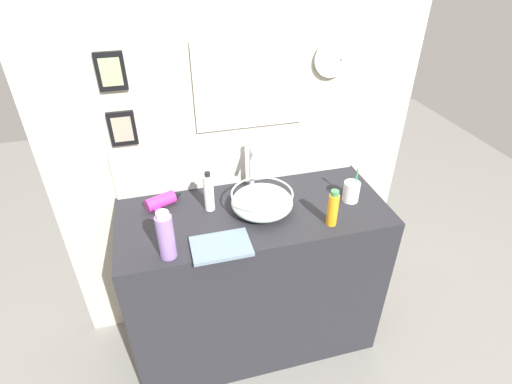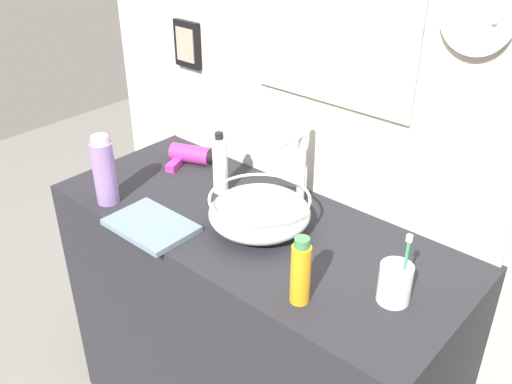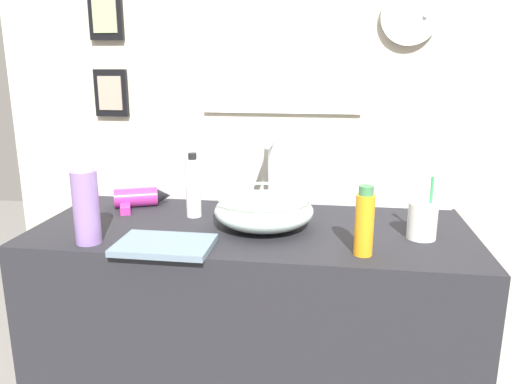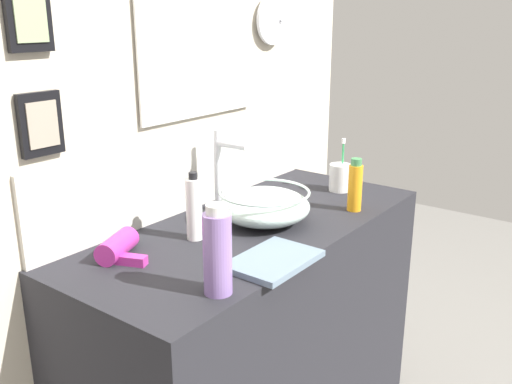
{
  "view_description": "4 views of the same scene",
  "coord_description": "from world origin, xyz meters",
  "px_view_note": "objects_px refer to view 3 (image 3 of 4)",
  "views": [
    {
      "loc": [
        -0.36,
        -1.4,
        1.95
      ],
      "look_at": [
        0.01,
        0.0,
        0.97
      ],
      "focal_mm": 28.0,
      "sensor_mm": 36.0,
      "label": 1
    },
    {
      "loc": [
        0.89,
        -1.0,
        1.73
      ],
      "look_at": [
        0.01,
        0.0,
        0.97
      ],
      "focal_mm": 40.0,
      "sensor_mm": 36.0,
      "label": 2
    },
    {
      "loc": [
        0.21,
        -1.33,
        1.32
      ],
      "look_at": [
        0.01,
        0.0,
        0.97
      ],
      "focal_mm": 35.0,
      "sensor_mm": 36.0,
      "label": 3
    },
    {
      "loc": [
        -1.27,
        -0.97,
        1.48
      ],
      "look_at": [
        0.01,
        0.0,
        0.97
      ],
      "focal_mm": 40.0,
      "sensor_mm": 36.0,
      "label": 4
    }
  ],
  "objects_px": {
    "toothbrush_cup": "(422,220)",
    "spray_bottle": "(86,205)",
    "lotion_bottle": "(364,223)",
    "shampoo_bottle": "(193,187)",
    "hand_towel": "(165,245)",
    "hair_drier": "(140,198)",
    "faucet": "(271,163)",
    "glass_bowl_sink": "(264,210)"
  },
  "relations": [
    {
      "from": "toothbrush_cup",
      "to": "hand_towel",
      "type": "relative_size",
      "value": 0.78
    },
    {
      "from": "faucet",
      "to": "hair_drier",
      "type": "height_order",
      "value": "faucet"
    },
    {
      "from": "lotion_bottle",
      "to": "spray_bottle",
      "type": "distance_m",
      "value": 0.69
    },
    {
      "from": "lotion_bottle",
      "to": "shampoo_bottle",
      "type": "height_order",
      "value": "shampoo_bottle"
    },
    {
      "from": "glass_bowl_sink",
      "to": "shampoo_bottle",
      "type": "xyz_separation_m",
      "value": [
        -0.22,
        0.08,
        0.04
      ]
    },
    {
      "from": "faucet",
      "to": "glass_bowl_sink",
      "type": "bearing_deg",
      "value": -90.0
    },
    {
      "from": "glass_bowl_sink",
      "to": "faucet",
      "type": "distance_m",
      "value": 0.19
    },
    {
      "from": "faucet",
      "to": "spray_bottle",
      "type": "distance_m",
      "value": 0.56
    },
    {
      "from": "glass_bowl_sink",
      "to": "toothbrush_cup",
      "type": "distance_m",
      "value": 0.42
    },
    {
      "from": "faucet",
      "to": "hair_drier",
      "type": "xyz_separation_m",
      "value": [
        -0.42,
        -0.01,
        -0.12
      ]
    },
    {
      "from": "hair_drier",
      "to": "spray_bottle",
      "type": "relative_size",
      "value": 0.88
    },
    {
      "from": "faucet",
      "to": "hair_drier",
      "type": "bearing_deg",
      "value": -178.05
    },
    {
      "from": "glass_bowl_sink",
      "to": "lotion_bottle",
      "type": "relative_size",
      "value": 1.61
    },
    {
      "from": "faucet",
      "to": "shampoo_bottle",
      "type": "distance_m",
      "value": 0.25
    },
    {
      "from": "shampoo_bottle",
      "to": "hand_towel",
      "type": "height_order",
      "value": "shampoo_bottle"
    },
    {
      "from": "hair_drier",
      "to": "spray_bottle",
      "type": "height_order",
      "value": "spray_bottle"
    },
    {
      "from": "toothbrush_cup",
      "to": "spray_bottle",
      "type": "relative_size",
      "value": 0.88
    },
    {
      "from": "shampoo_bottle",
      "to": "hand_towel",
      "type": "xyz_separation_m",
      "value": [
        -0.0,
        -0.27,
        -0.08
      ]
    },
    {
      "from": "spray_bottle",
      "to": "shampoo_bottle",
      "type": "height_order",
      "value": "spray_bottle"
    },
    {
      "from": "lotion_bottle",
      "to": "shampoo_bottle",
      "type": "xyz_separation_m",
      "value": [
        -0.49,
        0.24,
        0.01
      ]
    },
    {
      "from": "toothbrush_cup",
      "to": "glass_bowl_sink",
      "type": "bearing_deg",
      "value": 176.92
    },
    {
      "from": "glass_bowl_sink",
      "to": "shampoo_bottle",
      "type": "height_order",
      "value": "shampoo_bottle"
    },
    {
      "from": "toothbrush_cup",
      "to": "lotion_bottle",
      "type": "height_order",
      "value": "toothbrush_cup"
    },
    {
      "from": "hair_drier",
      "to": "shampoo_bottle",
      "type": "height_order",
      "value": "shampoo_bottle"
    },
    {
      "from": "hair_drier",
      "to": "glass_bowl_sink",
      "type": "bearing_deg",
      "value": -19.86
    },
    {
      "from": "shampoo_bottle",
      "to": "toothbrush_cup",
      "type": "bearing_deg",
      "value": -8.82
    },
    {
      "from": "glass_bowl_sink",
      "to": "hair_drier",
      "type": "bearing_deg",
      "value": 160.14
    },
    {
      "from": "hair_drier",
      "to": "faucet",
      "type": "bearing_deg",
      "value": 1.95
    },
    {
      "from": "glass_bowl_sink",
      "to": "hair_drier",
      "type": "xyz_separation_m",
      "value": [
        -0.42,
        0.15,
        -0.02
      ]
    },
    {
      "from": "spray_bottle",
      "to": "hand_towel",
      "type": "xyz_separation_m",
      "value": [
        0.21,
        -0.01,
        -0.09
      ]
    },
    {
      "from": "hair_drier",
      "to": "toothbrush_cup",
      "type": "relative_size",
      "value": 0.99
    },
    {
      "from": "spray_bottle",
      "to": "faucet",
      "type": "bearing_deg",
      "value": 39.43
    },
    {
      "from": "toothbrush_cup",
      "to": "lotion_bottle",
      "type": "xyz_separation_m",
      "value": [
        -0.16,
        -0.14,
        0.03
      ]
    },
    {
      "from": "hair_drier",
      "to": "toothbrush_cup",
      "type": "bearing_deg",
      "value": -11.73
    },
    {
      "from": "hair_drier",
      "to": "shampoo_bottle",
      "type": "distance_m",
      "value": 0.22
    },
    {
      "from": "glass_bowl_sink",
      "to": "hair_drier",
      "type": "distance_m",
      "value": 0.45
    },
    {
      "from": "faucet",
      "to": "shampoo_bottle",
      "type": "height_order",
      "value": "faucet"
    },
    {
      "from": "toothbrush_cup",
      "to": "shampoo_bottle",
      "type": "xyz_separation_m",
      "value": [
        -0.65,
        0.1,
        0.04
      ]
    },
    {
      "from": "glass_bowl_sink",
      "to": "lotion_bottle",
      "type": "height_order",
      "value": "lotion_bottle"
    },
    {
      "from": "toothbrush_cup",
      "to": "spray_bottle",
      "type": "bearing_deg",
      "value": -169.17
    },
    {
      "from": "hand_towel",
      "to": "hair_drier",
      "type": "bearing_deg",
      "value": 119.84
    },
    {
      "from": "hair_drier",
      "to": "shampoo_bottle",
      "type": "xyz_separation_m",
      "value": [
        0.2,
        -0.08,
        0.06
      ]
    }
  ]
}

